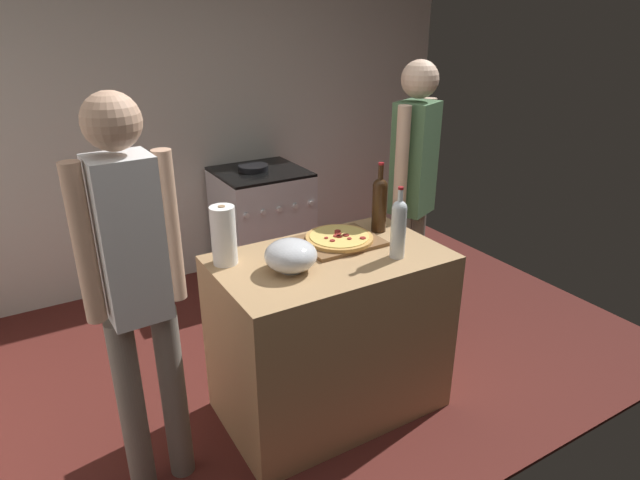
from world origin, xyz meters
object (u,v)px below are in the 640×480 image
(paper_towel_roll, at_px, (224,235))
(person_in_stripes, at_px, (135,282))
(wine_bottle_green, at_px, (379,202))
(stove, at_px, (262,225))
(pizza, at_px, (339,238))
(person_in_red, at_px, (412,187))
(mixing_bowl, at_px, (291,256))
(wine_bottle_clear, at_px, (398,227))

(paper_towel_roll, xyz_separation_m, person_in_stripes, (-0.46, -0.23, -0.02))
(wine_bottle_green, xyz_separation_m, stove, (-0.03, 1.44, -0.61))
(wine_bottle_green, height_order, person_in_stripes, person_in_stripes)
(pizza, distance_m, person_in_red, 0.71)
(paper_towel_roll, bearing_deg, mixing_bowl, -45.12)
(wine_bottle_clear, relative_size, person_in_red, 0.20)
(paper_towel_roll, xyz_separation_m, wine_bottle_clear, (0.74, -0.36, 0.02))
(mixing_bowl, distance_m, stove, 1.82)
(paper_towel_roll, distance_m, person_in_stripes, 0.51)
(pizza, distance_m, wine_bottle_clear, 0.34)
(paper_towel_roll, relative_size, wine_bottle_green, 0.75)
(wine_bottle_clear, distance_m, person_in_red, 0.72)
(mixing_bowl, distance_m, wine_bottle_clear, 0.53)
(stove, bearing_deg, person_in_stripes, -128.06)
(pizza, height_order, wine_bottle_clear, wine_bottle_clear)
(wine_bottle_clear, bearing_deg, stove, 87.10)
(person_in_stripes, bearing_deg, paper_towel_roll, 26.87)
(person_in_stripes, bearing_deg, person_in_red, 12.82)
(wine_bottle_green, bearing_deg, stove, 91.36)
(mixing_bowl, height_order, wine_bottle_green, wine_bottle_green)
(wine_bottle_clear, height_order, person_in_stripes, person_in_stripes)
(stove, relative_size, person_in_stripes, 0.53)
(wine_bottle_green, distance_m, wine_bottle_clear, 0.34)
(wine_bottle_green, height_order, person_in_red, person_in_red)
(paper_towel_roll, bearing_deg, stove, 59.57)
(mixing_bowl, height_order, person_in_stripes, person_in_stripes)
(mixing_bowl, distance_m, person_in_stripes, 0.69)
(wine_bottle_green, xyz_separation_m, wine_bottle_clear, (-0.12, -0.32, -0.01))
(wine_bottle_green, distance_m, stove, 1.57)
(pizza, xyz_separation_m, mixing_bowl, (-0.36, -0.15, 0.04))
(wine_bottle_clear, bearing_deg, person_in_red, 45.04)
(person_in_red, bearing_deg, person_in_stripes, -167.18)
(paper_towel_roll, height_order, stove, paper_towel_roll)
(stove, bearing_deg, wine_bottle_green, -88.64)
(mixing_bowl, distance_m, paper_towel_roll, 0.33)
(paper_towel_roll, distance_m, person_in_red, 1.26)
(wine_bottle_green, bearing_deg, mixing_bowl, -163.24)
(stove, height_order, person_in_stripes, person_in_stripes)
(stove, bearing_deg, wine_bottle_clear, -92.90)
(pizza, distance_m, paper_towel_roll, 0.60)
(wine_bottle_clear, xyz_separation_m, person_in_stripes, (-1.19, 0.12, -0.03))
(paper_towel_roll, distance_m, wine_bottle_green, 0.86)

